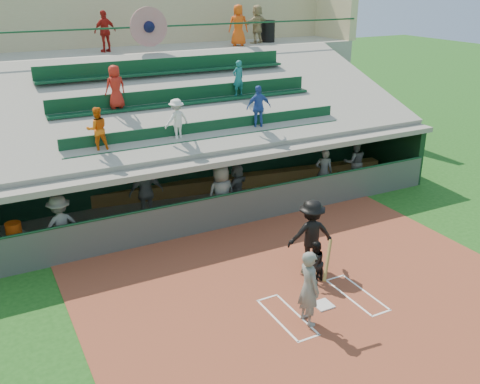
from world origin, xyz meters
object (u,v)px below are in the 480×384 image
home_plate (323,305)px  batter_at_plate (309,287)px  catcher (315,262)px  trash_bin (268,31)px  water_cooler (14,230)px  white_table (16,247)px

home_plate → batter_at_plate: batter_at_plate is taller
home_plate → catcher: size_ratio=0.37×
batter_at_plate → catcher: size_ratio=1.68×
trash_bin → home_plate: bearing=-114.7°
home_plate → water_cooler: water_cooler is taller
batter_at_plate → water_cooler: 8.29m
home_plate → white_table: (-6.23, 5.86, 0.34)m
home_plate → trash_bin: (6.15, 13.37, 5.05)m
white_table → batter_at_plate: bearing=-70.1°
water_cooler → batter_at_plate: bearing=-48.2°
home_plate → batter_at_plate: bearing=-152.7°
catcher → white_table: 8.24m
batter_at_plate → water_cooler: (-5.52, 6.18, -0.01)m
white_table → water_cooler: bearing=-108.1°
home_plate → white_table: white_table is taller
batter_at_plate → water_cooler: size_ratio=4.54×
white_table → trash_bin: size_ratio=0.79×
white_table → trash_bin: (12.38, 7.51, 4.71)m
catcher → water_cooler: 8.22m
trash_bin → water_cooler: bearing=-148.6°
white_table → trash_bin: trash_bin is taller
catcher → water_cooler: catcher is taller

